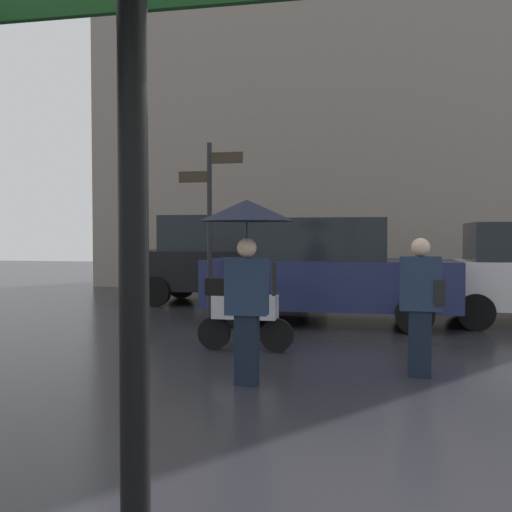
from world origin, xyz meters
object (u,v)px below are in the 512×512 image
at_px(parked_car_left, 225,259).
at_px(parked_scooter, 242,311).
at_px(pedestrian_with_umbrella, 247,237).
at_px(parked_car_right, 326,271).
at_px(street_signpost, 210,218).
at_px(pedestrian_with_bag, 422,298).

bearing_deg(parked_car_left, parked_scooter, 112.68).
distance_m(pedestrian_with_umbrella, parked_scooter, 2.14).
bearing_deg(parked_scooter, parked_car_right, 57.67).
distance_m(parked_car_left, street_signpost, 4.12).
relative_size(parked_car_left, street_signpost, 1.43).
relative_size(pedestrian_with_bag, parked_car_right, 0.36).
bearing_deg(pedestrian_with_bag, parked_scooter, 19.16).
relative_size(pedestrian_with_umbrella, parked_car_left, 0.44).
bearing_deg(parked_car_left, pedestrian_with_bag, 127.36).
height_order(pedestrian_with_umbrella, parked_car_right, pedestrian_with_umbrella).
xyz_separation_m(pedestrian_with_umbrella, parked_scooter, (-0.47, 1.82, -1.03)).
height_order(pedestrian_with_bag, parked_scooter, pedestrian_with_bag).
bearing_deg(pedestrian_with_bag, parked_car_left, -14.43).
xyz_separation_m(parked_scooter, parked_car_right, (0.94, 2.75, 0.41)).
bearing_deg(parked_car_right, parked_scooter, -111.13).
height_order(pedestrian_with_bag, parked_car_right, parked_car_right).
bearing_deg(pedestrian_with_umbrella, parked_car_right, -52.41).
distance_m(parked_car_left, parked_car_right, 3.65).
distance_m(pedestrian_with_umbrella, pedestrian_with_bag, 2.12).
bearing_deg(street_signpost, pedestrian_with_umbrella, -67.45).
relative_size(parked_car_left, parked_car_right, 1.01).
height_order(pedestrian_with_umbrella, parked_car_left, parked_car_left).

